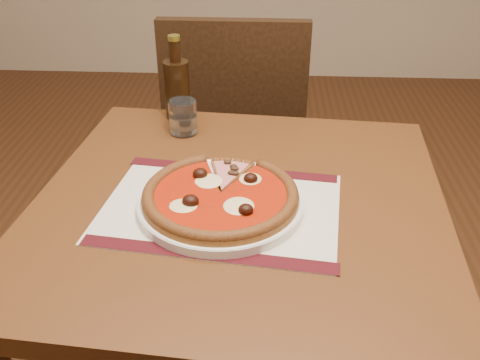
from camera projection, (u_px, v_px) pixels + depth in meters
name	position (u px, v px, depth m)	size (l,w,h in m)	color
table	(239.00, 239.00, 1.10)	(0.86, 0.86, 0.75)	#592E15
chair_far	(236.00, 131.00, 1.80)	(0.44, 0.44, 0.94)	black
placemat	(221.00, 207.00, 1.02)	(0.45, 0.32, 0.00)	silver
plate	(221.00, 203.00, 1.02)	(0.32, 0.32, 0.02)	white
pizza	(220.00, 194.00, 1.01)	(0.30, 0.30, 0.04)	#A15C26
ham_slice	(231.00, 175.00, 1.07)	(0.09, 0.13, 0.02)	#A15C26
water_glass	(183.00, 117.00, 1.28)	(0.07, 0.07, 0.08)	white
bottle	(177.00, 87.00, 1.34)	(0.06, 0.06, 0.21)	#341E0D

